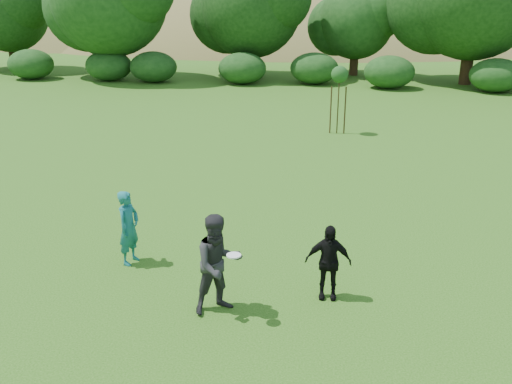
% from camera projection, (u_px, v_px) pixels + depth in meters
% --- Properties ---
extents(ground, '(120.00, 120.00, 0.00)m').
position_uv_depth(ground, '(236.00, 290.00, 11.84)').
color(ground, '#19470C').
rests_on(ground, ground).
extents(player_teal, '(0.56, 0.71, 1.72)m').
position_uv_depth(player_teal, '(129.00, 228.00, 12.75)').
color(player_teal, '#176467').
rests_on(player_teal, ground).
extents(player_grey, '(1.22, 1.17, 1.99)m').
position_uv_depth(player_grey, '(218.00, 264.00, 10.79)').
color(player_grey, '#29292B').
rests_on(player_grey, ground).
extents(player_black, '(0.94, 0.42, 1.57)m').
position_uv_depth(player_black, '(328.00, 262.00, 11.33)').
color(player_black, black).
rests_on(player_black, ground).
extents(frisbee, '(0.27, 0.27, 0.03)m').
position_uv_depth(frisbee, '(234.00, 255.00, 10.32)').
color(frisbee, white).
rests_on(frisbee, ground).
extents(sapling, '(0.70, 0.70, 2.85)m').
position_uv_depth(sapling, '(339.00, 76.00, 23.61)').
color(sapling, '#372515').
rests_on(sapling, ground).
extents(hillside, '(150.00, 72.00, 52.00)m').
position_uv_depth(hillside, '(317.00, 122.00, 79.71)').
color(hillside, olive).
rests_on(hillside, ground).
extents(tree_row, '(53.92, 10.38, 9.62)m').
position_uv_depth(tree_row, '(362.00, 4.00, 36.45)').
color(tree_row, '#3A2616').
rests_on(tree_row, ground).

